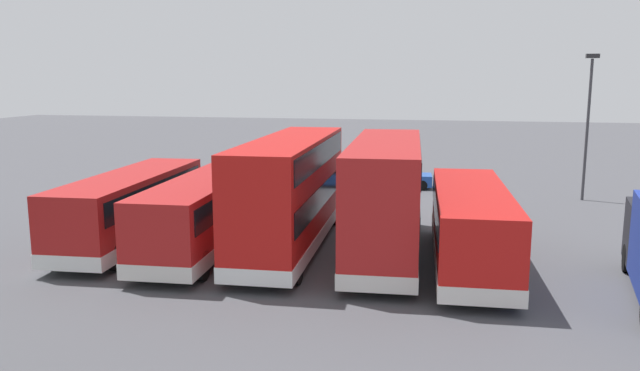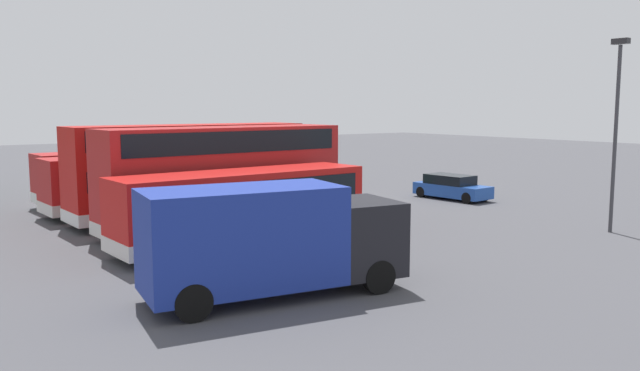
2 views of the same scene
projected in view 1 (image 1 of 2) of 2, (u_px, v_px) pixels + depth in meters
The scene contains 9 objects.
ground_plane at pixel (336, 203), 34.75m from camera, with size 140.00×140.00×0.00m, color #47474C.
bus_single_deck_near_end at pixel (471, 224), 22.72m from camera, with size 3.03×10.28×2.95m.
bus_double_decker_second at pixel (386, 194), 24.07m from camera, with size 3.17×11.05×4.55m.
bus_double_decker_third at pixel (291, 190), 25.04m from camera, with size 3.01×11.73×4.55m.
bus_single_deck_fourth at pixel (212, 207), 25.71m from camera, with size 3.18×12.03×2.95m.
bus_single_deck_fifth at pixel (132, 205), 26.09m from camera, with size 3.18×10.52×2.95m.
car_hatchback_silver at pixel (394, 177), 39.38m from camera, with size 4.69×2.13×1.43m.
lamp_post_tall at pixel (588, 116), 34.64m from camera, with size 0.70×0.30×8.25m.
waste_bin_yellow at pixel (309, 193), 35.06m from camera, with size 0.60×0.60×0.95m, color #197F33.
Camera 1 is at (-6.03, 33.54, 6.95)m, focal length 34.63 mm.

